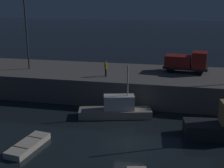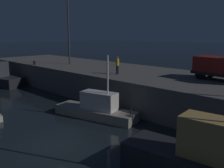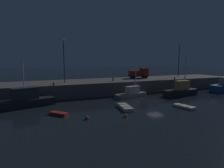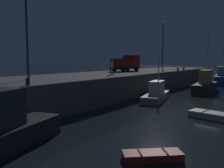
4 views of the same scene
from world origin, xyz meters
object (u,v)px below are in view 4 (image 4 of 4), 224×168
object	(u,v)px
utility_truck	(126,63)
bollard_central	(178,69)
fishing_boat_orange	(222,78)
dinghy_red_small	(152,156)
lamp_post_west	(26,21)
bollard_east	(28,82)
rowboat_white_mid	(217,116)
lamp_post_east	(163,42)
bollard_west	(184,68)
fishing_trawler_red	(205,85)
dockworker	(112,67)
fishing_boat_blue	(156,93)

from	to	relation	value
utility_truck	bollard_central	world-z (taller)	utility_truck
fishing_boat_orange	dinghy_red_small	distance (m)	40.50
lamp_post_west	utility_truck	bearing A→B (deg)	6.42
fishing_boat_orange	utility_truck	world-z (taller)	fishing_boat_orange
utility_truck	bollard_east	distance (m)	22.32
fishing_boat_orange	rowboat_white_mid	world-z (taller)	fishing_boat_orange
rowboat_white_mid	lamp_post_east	size ratio (longest dim) A/B	0.46
rowboat_white_mid	bollard_west	world-z (taller)	bollard_west
fishing_trawler_red	dockworker	distance (m)	14.76
fishing_trawler_red	lamp_post_west	distance (m)	25.32
utility_truck	bollard_west	size ratio (longest dim) A/B	9.32
utility_truck	bollard_east	size ratio (longest dim) A/B	10.29
fishing_boat_orange	bollard_east	xyz separation A→B (m)	(-39.81, 4.61, 1.90)
lamp_post_east	utility_truck	world-z (taller)	lamp_post_east
dockworker	dinghy_red_small	bearing A→B (deg)	-137.62
utility_truck	lamp_post_east	bearing A→B (deg)	-2.43
utility_truck	bollard_west	world-z (taller)	utility_truck
utility_truck	bollard_central	distance (m)	8.78
fishing_trawler_red	bollard_central	xyz separation A→B (m)	(2.71, 5.16, 1.98)
lamp_post_west	utility_truck	distance (m)	19.50
fishing_boat_orange	lamp_post_west	distance (m)	38.76
bollard_east	bollard_central	bearing A→B (deg)	-0.40
bollard_central	rowboat_white_mid	bearing A→B (deg)	-150.92
rowboat_white_mid	fishing_boat_orange	bearing A→B (deg)	10.91
dockworker	fishing_boat_orange	bearing A→B (deg)	-13.61
lamp_post_west	fishing_boat_orange	bearing A→B (deg)	-12.45
fishing_trawler_red	bollard_west	xyz separation A→B (m)	(6.08, 5.38, 2.01)
rowboat_white_mid	utility_truck	world-z (taller)	utility_truck
fishing_boat_blue	lamp_post_east	bearing A→B (deg)	22.81
fishing_boat_orange	bollard_west	bearing A→B (deg)	151.50
dinghy_red_small	fishing_boat_blue	bearing A→B (deg)	25.25
fishing_trawler_red	dinghy_red_small	distance (m)	25.95
utility_truck	bollard_east	bearing A→B (deg)	-165.03
fishing_trawler_red	bollard_west	size ratio (longest dim) A/B	14.51
rowboat_white_mid	bollard_east	distance (m)	14.39
fishing_boat_orange	bollard_west	world-z (taller)	fishing_boat_orange
utility_truck	bollard_central	size ratio (longest dim) A/B	10.52
lamp_post_east	bollard_central	distance (m)	9.49
fishing_trawler_red	bollard_central	distance (m)	6.16
bollard_west	dockworker	bearing A→B (deg)	174.04
dinghy_red_small	bollard_east	bearing A→B (deg)	88.11
fishing_trawler_red	fishing_boat_blue	xyz separation A→B (m)	(-10.36, 2.61, -0.30)
dinghy_red_small	bollard_central	size ratio (longest dim) A/B	5.30
rowboat_white_mid	fishing_boat_blue	bearing A→B (deg)	55.16
lamp_post_east	bollard_west	world-z (taller)	lamp_post_east
fishing_trawler_red	lamp_post_west	bearing A→B (deg)	158.39
fishing_trawler_red	dockworker	bearing A→B (deg)	149.70
lamp_post_west	bollard_west	size ratio (longest dim) A/B	15.73
bollard_west	bollard_east	distance (m)	31.29
bollard_central	lamp_post_east	bearing A→B (deg)	42.56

